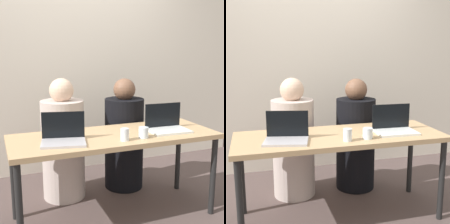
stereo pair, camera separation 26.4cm
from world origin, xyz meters
The scene contains 9 objects.
ground_plane centered at (0.00, 0.00, 0.00)m, with size 12.00×12.00×0.00m, color #52423F.
back_wall centered at (0.00, 1.29, 1.25)m, with size 4.53×0.10×2.50m, color beige.
desk centered at (0.00, 0.00, 0.68)m, with size 1.74×0.65×0.75m.
person_on_left centered at (-0.32, 0.54, 0.53)m, with size 0.46×0.46×1.18m.
person_on_right centered at (0.32, 0.54, 0.52)m, with size 0.50×0.50×1.16m.
laptop_front_right centered at (0.47, -0.05, 0.80)m, with size 0.35×0.28×0.23m.
laptop_front_left centered at (-0.45, -0.07, 0.80)m, with size 0.38×0.30×0.23m.
water_glass_right centered at (0.18, -0.18, 0.79)m, with size 0.08×0.08×0.09m.
water_glass_center centered at (0.01, -0.20, 0.79)m, with size 0.07×0.07×0.10m.
Camera 1 is at (-0.95, -2.35, 1.45)m, focal length 50.00 mm.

